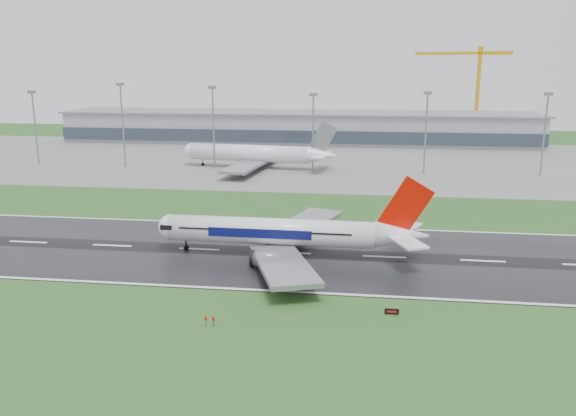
# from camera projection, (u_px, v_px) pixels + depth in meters

# --- Properties ---
(ground) EXTENTS (520.00, 520.00, 0.00)m
(ground) POSITION_uv_depth(u_px,v_px,m) (199.00, 249.00, 127.18)
(ground) COLOR #234D1C
(ground) RESTS_ON ground
(runway) EXTENTS (400.00, 45.00, 0.10)m
(runway) POSITION_uv_depth(u_px,v_px,m) (199.00, 249.00, 127.17)
(runway) COLOR black
(runway) RESTS_ON ground
(apron) EXTENTS (400.00, 130.00, 0.08)m
(apron) POSITION_uv_depth(u_px,v_px,m) (281.00, 160.00, 247.51)
(apron) COLOR slate
(apron) RESTS_ON ground
(terminal) EXTENTS (240.00, 36.00, 15.00)m
(terminal) POSITION_uv_depth(u_px,v_px,m) (297.00, 128.00, 303.50)
(terminal) COLOR gray
(terminal) RESTS_ON ground
(main_airliner) EXTENTS (58.16, 55.48, 16.89)m
(main_airliner) POSITION_uv_depth(u_px,v_px,m) (290.00, 216.00, 121.32)
(main_airliner) COLOR white
(main_airliner) RESTS_ON runway
(parked_airliner) EXTENTS (69.47, 65.72, 18.38)m
(parked_airliner) POSITION_uv_depth(u_px,v_px,m) (255.00, 145.00, 225.50)
(parked_airliner) COLOR white
(parked_airliner) RESTS_ON apron
(tower_crane) EXTENTS (47.53, 17.68, 48.13)m
(tower_crane) POSITION_uv_depth(u_px,v_px,m) (477.00, 95.00, 302.19)
(tower_crane) COLOR orange
(tower_crane) RESTS_ON ground
(runway_sign) EXTENTS (2.31, 0.33, 1.04)m
(runway_sign) POSITION_uv_depth(u_px,v_px,m) (392.00, 312.00, 93.78)
(runway_sign) COLOR black
(runway_sign) RESTS_ON ground
(floodmast_0) EXTENTS (0.64, 0.64, 28.31)m
(floodmast_0) POSITION_uv_depth(u_px,v_px,m) (36.00, 130.00, 232.29)
(floodmast_0) COLOR gray
(floodmast_0) RESTS_ON ground
(floodmast_1) EXTENTS (0.64, 0.64, 31.50)m
(floodmast_1) POSITION_uv_depth(u_px,v_px,m) (123.00, 127.00, 227.22)
(floodmast_1) COLOR gray
(floodmast_1) RESTS_ON ground
(floodmast_2) EXTENTS (0.64, 0.64, 30.46)m
(floodmast_2) POSITION_uv_depth(u_px,v_px,m) (214.00, 130.00, 222.69)
(floodmast_2) COLOR gray
(floodmast_2) RESTS_ON ground
(floodmast_3) EXTENTS (0.64, 0.64, 28.05)m
(floodmast_3) POSITION_uv_depth(u_px,v_px,m) (313.00, 134.00, 218.10)
(floodmast_3) COLOR gray
(floodmast_3) RESTS_ON ground
(floodmast_4) EXTENTS (0.64, 0.64, 28.87)m
(floodmast_4) POSITION_uv_depth(u_px,v_px,m) (426.00, 135.00, 212.71)
(floodmast_4) COLOR gray
(floodmast_4) RESTS_ON ground
(floodmast_5) EXTENTS (0.64, 0.64, 28.81)m
(floodmast_5) POSITION_uv_depth(u_px,v_px,m) (544.00, 137.00, 207.43)
(floodmast_5) COLOR gray
(floodmast_5) RESTS_ON ground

